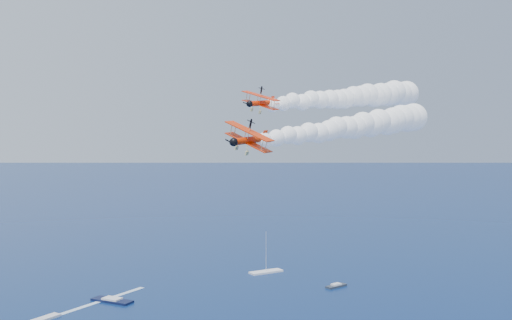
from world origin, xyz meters
TOP-DOWN VIEW (x-y plane):
  - biplane_lead at (8.02, 28.36)m, footprint 7.87×9.22m
  - biplane_trail at (-1.44, 18.38)m, footprint 8.90×10.70m
  - smoke_trail_lead at (32.62, 33.36)m, footprint 50.59×23.65m
  - smoke_trail_trail at (23.16, 23.35)m, footprint 50.58×23.54m

SIDE VIEW (x-z plane):
  - biplane_trail at x=-1.44m, z-range 51.01..58.93m
  - smoke_trail_trail at x=23.16m, z-range 52.26..61.42m
  - biplane_lead at x=8.02m, z-range 57.45..63.88m
  - smoke_trail_lead at x=32.62m, z-range 57.96..67.11m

